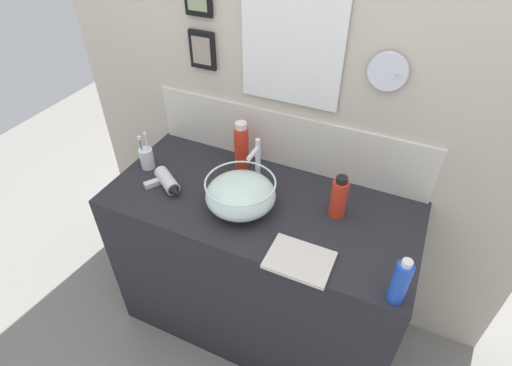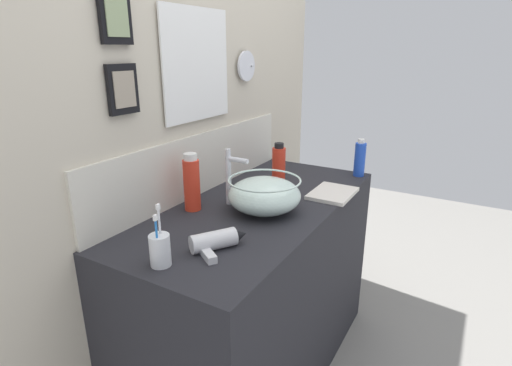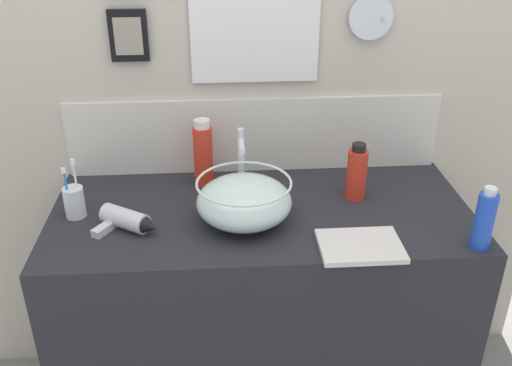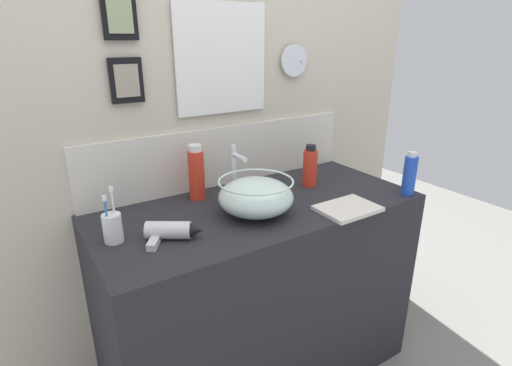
{
  "view_description": "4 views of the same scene",
  "coord_description": "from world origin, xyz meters",
  "px_view_note": "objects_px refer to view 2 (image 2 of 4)",
  "views": [
    {
      "loc": [
        0.52,
        -1.17,
        2.03
      ],
      "look_at": [
        -0.02,
        0.0,
        0.97
      ],
      "focal_mm": 28.0,
      "sensor_mm": 36.0,
      "label": 1
    },
    {
      "loc": [
        -1.38,
        -0.79,
        1.5
      ],
      "look_at": [
        -0.02,
        0.0,
        0.97
      ],
      "focal_mm": 28.0,
      "sensor_mm": 36.0,
      "label": 2
    },
    {
      "loc": [
        -0.13,
        -1.58,
        1.8
      ],
      "look_at": [
        -0.02,
        0.0,
        0.97
      ],
      "focal_mm": 40.0,
      "sensor_mm": 36.0,
      "label": 3
    },
    {
      "loc": [
        -0.83,
        -1.27,
        1.53
      ],
      "look_at": [
        -0.02,
        0.0,
        0.97
      ],
      "focal_mm": 28.0,
      "sensor_mm": 36.0,
      "label": 4
    }
  ],
  "objects_px": {
    "faucet": "(231,174)",
    "shampoo_bottle": "(279,164)",
    "glass_bowl_sink": "(264,195)",
    "hair_drier": "(218,241)",
    "lotion_bottle": "(360,159)",
    "spray_bottle": "(192,183)",
    "toothbrush_cup": "(160,250)",
    "hand_towel": "(333,193)"
  },
  "relations": [
    {
      "from": "faucet",
      "to": "shampoo_bottle",
      "type": "xyz_separation_m",
      "value": [
        0.38,
        -0.03,
        -0.05
      ]
    },
    {
      "from": "glass_bowl_sink",
      "to": "hair_drier",
      "type": "xyz_separation_m",
      "value": [
        -0.36,
        -0.02,
        -0.04
      ]
    },
    {
      "from": "lotion_bottle",
      "to": "spray_bottle",
      "type": "height_order",
      "value": "spray_bottle"
    },
    {
      "from": "faucet",
      "to": "spray_bottle",
      "type": "bearing_deg",
      "value": 140.33
    },
    {
      "from": "glass_bowl_sink",
      "to": "lotion_bottle",
      "type": "bearing_deg",
      "value": -15.93
    },
    {
      "from": "hair_drier",
      "to": "lotion_bottle",
      "type": "relative_size",
      "value": 1.08
    },
    {
      "from": "hair_drier",
      "to": "shampoo_bottle",
      "type": "bearing_deg",
      "value": 11.46
    },
    {
      "from": "lotion_bottle",
      "to": "spray_bottle",
      "type": "bearing_deg",
      "value": 150.13
    },
    {
      "from": "faucet",
      "to": "lotion_bottle",
      "type": "distance_m",
      "value": 0.76
    },
    {
      "from": "glass_bowl_sink",
      "to": "shampoo_bottle",
      "type": "distance_m",
      "value": 0.4
    },
    {
      "from": "glass_bowl_sink",
      "to": "faucet",
      "type": "xyz_separation_m",
      "value": [
        0.0,
        0.16,
        0.06
      ]
    },
    {
      "from": "glass_bowl_sink",
      "to": "toothbrush_cup",
      "type": "bearing_deg",
      "value": 172.55
    },
    {
      "from": "lotion_bottle",
      "to": "hand_towel",
      "type": "height_order",
      "value": "lotion_bottle"
    },
    {
      "from": "toothbrush_cup",
      "to": "spray_bottle",
      "type": "height_order",
      "value": "spray_bottle"
    },
    {
      "from": "hand_towel",
      "to": "shampoo_bottle",
      "type": "bearing_deg",
      "value": 80.19
    },
    {
      "from": "hair_drier",
      "to": "lotion_bottle",
      "type": "xyz_separation_m",
      "value": [
        1.03,
        -0.17,
        0.06
      ]
    },
    {
      "from": "lotion_bottle",
      "to": "shampoo_bottle",
      "type": "relative_size",
      "value": 1.0
    },
    {
      "from": "spray_bottle",
      "to": "hand_towel",
      "type": "xyz_separation_m",
      "value": [
        0.45,
        -0.44,
        -0.11
      ]
    },
    {
      "from": "faucet",
      "to": "lotion_bottle",
      "type": "relative_size",
      "value": 1.23
    },
    {
      "from": "faucet",
      "to": "hand_towel",
      "type": "relative_size",
      "value": 1.01
    },
    {
      "from": "glass_bowl_sink",
      "to": "hair_drier",
      "type": "relative_size",
      "value": 1.39
    },
    {
      "from": "glass_bowl_sink",
      "to": "faucet",
      "type": "height_order",
      "value": "faucet"
    },
    {
      "from": "shampoo_bottle",
      "to": "toothbrush_cup",
      "type": "bearing_deg",
      "value": -176.27
    },
    {
      "from": "shampoo_bottle",
      "to": "spray_bottle",
      "type": "bearing_deg",
      "value": 164.71
    },
    {
      "from": "toothbrush_cup",
      "to": "hand_towel",
      "type": "bearing_deg",
      "value": -15.88
    },
    {
      "from": "faucet",
      "to": "hair_drier",
      "type": "relative_size",
      "value": 1.14
    },
    {
      "from": "hair_drier",
      "to": "shampoo_bottle",
      "type": "relative_size",
      "value": 1.08
    },
    {
      "from": "toothbrush_cup",
      "to": "hand_towel",
      "type": "xyz_separation_m",
      "value": [
        0.86,
        -0.24,
        -0.04
      ]
    },
    {
      "from": "hand_towel",
      "to": "glass_bowl_sink",
      "type": "bearing_deg",
      "value": 151.9
    },
    {
      "from": "glass_bowl_sink",
      "to": "shampoo_bottle",
      "type": "bearing_deg",
      "value": 18.75
    },
    {
      "from": "shampoo_bottle",
      "to": "faucet",
      "type": "bearing_deg",
      "value": 175.01
    },
    {
      "from": "toothbrush_cup",
      "to": "shampoo_bottle",
      "type": "xyz_separation_m",
      "value": [
        0.91,
        0.06,
        0.04
      ]
    },
    {
      "from": "faucet",
      "to": "hand_towel",
      "type": "height_order",
      "value": "faucet"
    },
    {
      "from": "glass_bowl_sink",
      "to": "lotion_bottle",
      "type": "distance_m",
      "value": 0.7
    },
    {
      "from": "toothbrush_cup",
      "to": "hand_towel",
      "type": "height_order",
      "value": "toothbrush_cup"
    },
    {
      "from": "shampoo_bottle",
      "to": "hand_towel",
      "type": "bearing_deg",
      "value": -99.81
    },
    {
      "from": "hair_drier",
      "to": "shampoo_bottle",
      "type": "height_order",
      "value": "shampoo_bottle"
    },
    {
      "from": "spray_bottle",
      "to": "shampoo_bottle",
      "type": "xyz_separation_m",
      "value": [
        0.5,
        -0.14,
        -0.02
      ]
    },
    {
      "from": "toothbrush_cup",
      "to": "faucet",
      "type": "bearing_deg",
      "value": 9.89
    },
    {
      "from": "faucet",
      "to": "toothbrush_cup",
      "type": "distance_m",
      "value": 0.54
    },
    {
      "from": "hair_drier",
      "to": "toothbrush_cup",
      "type": "xyz_separation_m",
      "value": [
        -0.17,
        0.09,
        0.02
      ]
    },
    {
      "from": "hair_drier",
      "to": "spray_bottle",
      "type": "distance_m",
      "value": 0.38
    }
  ]
}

